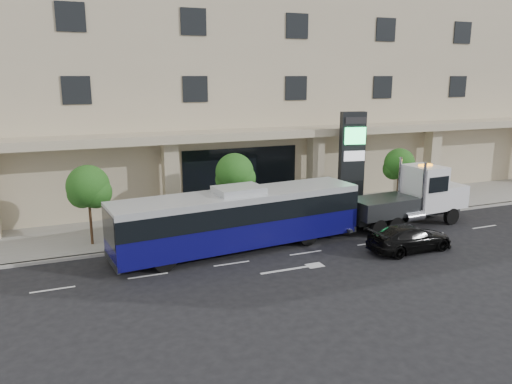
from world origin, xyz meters
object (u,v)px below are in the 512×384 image
at_px(black_sedan, 410,238).
at_px(signage_pylon, 352,161).
at_px(city_bus, 239,218).
at_px(tow_truck, 413,198).

height_order(black_sedan, signage_pylon, signage_pylon).
xyz_separation_m(black_sedan, signage_pylon, (1.22, 7.56, 2.74)).
relative_size(city_bus, tow_truck, 1.51).
height_order(city_bus, tow_truck, tow_truck).
xyz_separation_m(tow_truck, signage_pylon, (-1.91, 3.89, 1.77)).
bearing_deg(signage_pylon, city_bus, -145.86).
bearing_deg(city_bus, tow_truck, -4.92).
relative_size(city_bus, signage_pylon, 2.07).
relative_size(black_sedan, signage_pylon, 0.72).
relative_size(tow_truck, black_sedan, 1.90).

